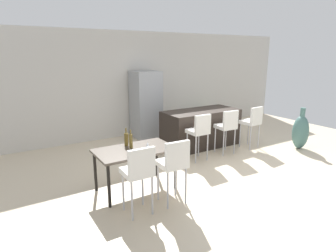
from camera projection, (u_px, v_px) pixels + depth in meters
ground_plane at (212, 159)px, 6.39m from camera, size 10.00×10.00×0.00m
back_wall at (151, 83)px, 8.38m from camera, size 10.00×0.12×2.90m
kitchen_island at (201, 128)px, 7.24m from camera, size 1.94×0.88×0.92m
bar_chair_left at (199, 130)px, 6.16m from camera, size 0.40×0.40×1.05m
bar_chair_middle at (227, 125)px, 6.57m from camera, size 0.43×0.43×1.05m
bar_chair_right at (252, 121)px, 6.99m from camera, size 0.43×0.43×1.05m
dining_table at (135, 153)px, 4.82m from camera, size 1.32×0.77×0.74m
dining_chair_near at (139, 170)px, 4.04m from camera, size 0.41×0.41×1.05m
dining_chair_far at (174, 162)px, 4.34m from camera, size 0.42×0.42×1.05m
wine_bottle_end at (131, 141)px, 4.83m from camera, size 0.06×0.06×0.32m
wine_bottle_inner at (126, 139)px, 4.95m from camera, size 0.07×0.07×0.32m
wine_glass_left at (148, 145)px, 4.62m from camera, size 0.07×0.07×0.17m
refrigerator at (146, 104)px, 7.95m from camera, size 0.72×0.68×1.84m
floor_vase at (300, 132)px, 7.03m from camera, size 0.39×0.39×1.03m
potted_plant at (205, 116)px, 9.17m from camera, size 0.40×0.40×0.60m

